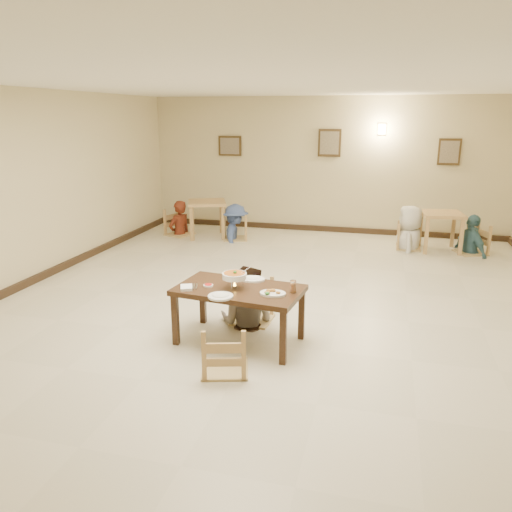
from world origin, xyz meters
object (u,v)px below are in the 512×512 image
(chair_far, at_px, (252,283))
(bg_chair_lr, at_px, (235,215))
(chair_near, at_px, (224,326))
(drink_glass, at_px, (293,287))
(bg_diner_c, at_px, (412,206))
(main_diner, at_px, (247,266))
(bg_diner_a, at_px, (178,201))
(bg_diner_b, at_px, (235,204))
(bg_table_left, at_px, (207,207))
(bg_chair_ll, at_px, (179,211))
(bg_diner_d, at_px, (475,215))
(main_table, at_px, (239,294))
(bg_chair_rr, at_px, (473,226))
(curry_warmer, at_px, (234,276))
(bg_chair_rl, at_px, (410,225))
(bg_table_right, at_px, (441,219))

(chair_far, distance_m, bg_chair_lr, 4.46)
(chair_near, xyz_separation_m, drink_glass, (0.58, 0.72, 0.23))
(bg_diner_c, bearing_deg, drink_glass, -15.41)
(chair_far, height_order, main_diner, main_diner)
(bg_diner_c, bearing_deg, bg_diner_a, -88.56)
(chair_near, distance_m, bg_chair_lr, 5.76)
(drink_glass, relative_size, bg_diner_b, 0.09)
(bg_table_left, relative_size, bg_chair_ll, 0.95)
(chair_far, xyz_separation_m, main_diner, (-0.05, -0.10, 0.25))
(bg_diner_b, xyz_separation_m, bg_diner_d, (4.76, 0.07, -0.00))
(bg_chair_lr, height_order, bg_diner_b, bg_diner_b)
(main_diner, xyz_separation_m, drink_glass, (0.69, -0.53, -0.03))
(bg_table_left, bearing_deg, main_table, -65.98)
(bg_chair_lr, height_order, bg_diner_a, bg_diner_a)
(main_diner, height_order, bg_diner_a, bg_diner_a)
(bg_chair_rr, bearing_deg, main_diner, -58.93)
(curry_warmer, xyz_separation_m, drink_glass, (0.68, 0.03, -0.08))
(chair_near, distance_m, bg_chair_rl, 6.00)
(bg_chair_ll, bearing_deg, curry_warmer, -130.30)
(main_diner, bearing_deg, bg_table_right, -114.95)
(bg_chair_lr, bearing_deg, bg_chair_ll, -109.57)
(bg_chair_lr, xyz_separation_m, bg_diner_b, (0.00, 0.00, 0.23))
(bg_table_left, xyz_separation_m, bg_diner_c, (4.26, 0.04, 0.22))
(bg_chair_rr, xyz_separation_m, bg_diner_d, (-0.00, 0.00, 0.22))
(bg_chair_rl, bearing_deg, bg_diner_b, 91.38)
(bg_diner_c, bearing_deg, bg_diner_b, -87.37)
(bg_table_right, height_order, bg_diner_d, bg_diner_d)
(curry_warmer, height_order, bg_diner_a, bg_diner_a)
(chair_far, height_order, bg_chair_ll, bg_chair_ll)
(bg_chair_rl, bearing_deg, bg_diner_d, -92.10)
(bg_chair_ll, height_order, bg_chair_lr, bg_chair_ll)
(chair_near, relative_size, bg_diner_a, 0.66)
(bg_table_left, distance_m, bg_diner_c, 4.27)
(bg_table_right, xyz_separation_m, bg_chair_ll, (-5.50, -0.08, -0.08))
(main_table, bearing_deg, bg_table_right, 68.80)
(curry_warmer, relative_size, bg_diner_b, 0.21)
(bg_chair_lr, xyz_separation_m, bg_diner_a, (-1.32, 0.06, 0.25))
(bg_chair_rl, bearing_deg, bg_table_left, 90.17)
(bg_diner_c, bearing_deg, bg_table_right, 94.49)
(bg_chair_rl, relative_size, bg_chair_rr, 0.92)
(bg_chair_rl, height_order, bg_diner_c, bg_diner_c)
(chair_far, relative_size, chair_near, 1.02)
(bg_chair_rl, relative_size, bg_diner_b, 0.65)
(chair_far, bearing_deg, bg_diner_c, 66.46)
(main_table, xyz_separation_m, bg_chair_lr, (-1.52, 4.83, -0.06))
(bg_table_left, relative_size, bg_diner_b, 0.67)
(bg_chair_rr, bearing_deg, bg_chair_lr, -111.01)
(bg_diner_d, bearing_deg, bg_diner_b, 62.27)
(bg_diner_c, bearing_deg, bg_chair_rr, 89.15)
(drink_glass, xyz_separation_m, bg_diner_c, (1.44, 4.93, 0.14))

